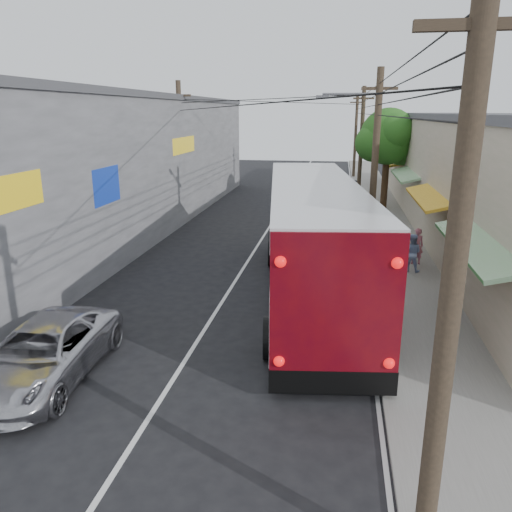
# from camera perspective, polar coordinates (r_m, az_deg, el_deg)

# --- Properties ---
(ground) EXTENTS (120.00, 120.00, 0.00)m
(ground) POSITION_cam_1_polar(r_m,az_deg,el_deg) (10.84, -13.92, -20.10)
(ground) COLOR black
(ground) RESTS_ON ground
(sidewalk) EXTENTS (3.00, 80.00, 0.12)m
(sidewalk) POSITION_cam_1_polar(r_m,az_deg,el_deg) (28.76, 14.61, 3.04)
(sidewalk) COLOR slate
(sidewalk) RESTS_ON ground
(building_right) EXTENTS (7.09, 40.00, 6.25)m
(building_right) POSITION_cam_1_polar(r_m,az_deg,el_deg) (30.95, 23.11, 9.00)
(building_right) COLOR #C2AF9A
(building_right) RESTS_ON ground
(building_left) EXTENTS (7.20, 36.00, 7.25)m
(building_left) POSITION_cam_1_polar(r_m,az_deg,el_deg) (28.83, -16.13, 10.21)
(building_left) COLOR gray
(building_left) RESTS_ON ground
(utility_poles) EXTENTS (11.80, 45.28, 8.00)m
(utility_poles) POSITION_cam_1_polar(r_m,az_deg,el_deg) (28.36, 8.21, 11.55)
(utility_poles) COLOR #473828
(utility_poles) RESTS_ON ground
(street_tree) EXTENTS (4.40, 4.00, 6.60)m
(street_tree) POSITION_cam_1_polar(r_m,az_deg,el_deg) (34.13, 14.97, 12.85)
(street_tree) COLOR #3F2B19
(street_tree) RESTS_ON ground
(coach_bus) EXTENTS (4.61, 14.18, 4.02)m
(coach_bus) POSITION_cam_1_polar(r_m,az_deg,el_deg) (17.58, 6.50, 2.07)
(coach_bus) COLOR silver
(coach_bus) RESTS_ON ground
(jeepney) EXTENTS (2.55, 5.13, 1.40)m
(jeepney) POSITION_cam_1_polar(r_m,az_deg,el_deg) (13.36, -23.14, -10.17)
(jeepney) COLOR silver
(jeepney) RESTS_ON ground
(parked_suv) EXTENTS (2.53, 5.41, 1.53)m
(parked_suv) POSITION_cam_1_polar(r_m,az_deg,el_deg) (21.68, 11.23, 0.97)
(parked_suv) COLOR #9A98A0
(parked_suv) RESTS_ON ground
(parked_car_mid) EXTENTS (1.86, 4.31, 1.45)m
(parked_car_mid) POSITION_cam_1_polar(r_m,az_deg,el_deg) (30.16, 10.83, 5.16)
(parked_car_mid) COLOR #28282D
(parked_car_mid) RESTS_ON ground
(parked_car_far) EXTENTS (1.93, 4.17, 1.32)m
(parked_car_far) POSITION_cam_1_polar(r_m,az_deg,el_deg) (38.81, 10.39, 7.50)
(parked_car_far) COLOR black
(parked_car_far) RESTS_ON ground
(pedestrian_near) EXTENTS (0.60, 0.42, 1.55)m
(pedestrian_near) POSITION_cam_1_polar(r_m,az_deg,el_deg) (22.02, 17.88, 1.08)
(pedestrian_near) COLOR #C0657D
(pedestrian_near) RESTS_ON sidewalk
(pedestrian_far) EXTENTS (0.88, 0.77, 1.54)m
(pedestrian_far) POSITION_cam_1_polar(r_m,az_deg,el_deg) (20.95, 17.36, 0.36)
(pedestrian_far) COLOR #8DA1CE
(pedestrian_far) RESTS_ON sidewalk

